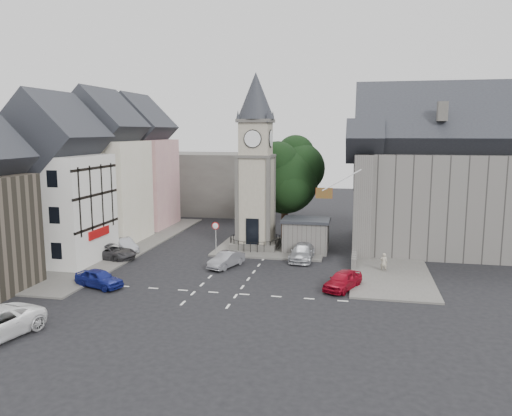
% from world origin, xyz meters
% --- Properties ---
extents(ground, '(120.00, 120.00, 0.00)m').
position_xyz_m(ground, '(0.00, 0.00, 0.00)').
color(ground, black).
rests_on(ground, ground).
extents(pavement_west, '(6.00, 30.00, 0.14)m').
position_xyz_m(pavement_west, '(-12.50, 6.00, 0.07)').
color(pavement_west, '#595651').
rests_on(pavement_west, ground).
extents(pavement_east, '(6.00, 26.00, 0.14)m').
position_xyz_m(pavement_east, '(12.00, 8.00, 0.07)').
color(pavement_east, '#595651').
rests_on(pavement_east, ground).
extents(central_island, '(10.00, 8.00, 0.16)m').
position_xyz_m(central_island, '(1.50, 8.00, 0.08)').
color(central_island, '#595651').
rests_on(central_island, ground).
extents(road_markings, '(20.00, 8.00, 0.01)m').
position_xyz_m(road_markings, '(0.00, -5.50, 0.01)').
color(road_markings, silver).
rests_on(road_markings, ground).
extents(clock_tower, '(4.86, 4.86, 16.25)m').
position_xyz_m(clock_tower, '(0.00, 7.99, 8.12)').
color(clock_tower, '#4C4944').
rests_on(clock_tower, ground).
extents(stone_shelter, '(4.30, 3.30, 3.08)m').
position_xyz_m(stone_shelter, '(4.80, 7.50, 1.55)').
color(stone_shelter, '#66625E').
rests_on(stone_shelter, ground).
extents(town_tree, '(7.20, 7.20, 10.80)m').
position_xyz_m(town_tree, '(2.00, 13.00, 6.97)').
color(town_tree, black).
rests_on(town_tree, ground).
extents(warning_sign_post, '(0.70, 0.19, 2.85)m').
position_xyz_m(warning_sign_post, '(-3.20, 5.43, 2.03)').
color(warning_sign_post, black).
rests_on(warning_sign_post, ground).
extents(terrace_pink, '(8.10, 7.60, 12.80)m').
position_xyz_m(terrace_pink, '(-15.50, 16.00, 6.58)').
color(terrace_pink, '#C78991').
rests_on(terrace_pink, ground).
extents(terrace_cream, '(8.10, 7.60, 12.80)m').
position_xyz_m(terrace_cream, '(-15.50, 8.00, 6.58)').
color(terrace_cream, beige).
rests_on(terrace_cream, ground).
extents(terrace_tudor, '(8.10, 7.60, 12.00)m').
position_xyz_m(terrace_tudor, '(-15.50, 0.00, 6.19)').
color(terrace_tudor, silver).
rests_on(terrace_tudor, ground).
extents(backdrop_west, '(20.00, 10.00, 8.00)m').
position_xyz_m(backdrop_west, '(-12.00, 28.00, 4.00)').
color(backdrop_west, '#4C4944').
rests_on(backdrop_west, ground).
extents(east_building, '(14.40, 11.40, 12.60)m').
position_xyz_m(east_building, '(15.59, 11.00, 6.26)').
color(east_building, '#66625E').
rests_on(east_building, ground).
extents(east_boundary_wall, '(0.40, 16.00, 0.90)m').
position_xyz_m(east_boundary_wall, '(9.20, 10.00, 0.45)').
color(east_boundary_wall, '#66625E').
rests_on(east_boundary_wall, ground).
extents(flagpole, '(3.68, 0.10, 2.74)m').
position_xyz_m(flagpole, '(8.00, 4.00, 7.00)').
color(flagpole, white).
rests_on(flagpole, ground).
extents(car_west_blue, '(4.06, 2.62, 1.29)m').
position_xyz_m(car_west_blue, '(-8.48, -6.00, 0.64)').
color(car_west_blue, navy).
rests_on(car_west_blue, ground).
extents(car_west_silver, '(3.71, 3.53, 1.25)m').
position_xyz_m(car_west_silver, '(-11.50, 4.10, 0.63)').
color(car_west_silver, '#A0A2A7').
rests_on(car_west_silver, ground).
extents(car_west_grey, '(5.03, 3.02, 1.31)m').
position_xyz_m(car_west_grey, '(-11.50, 1.39, 0.65)').
color(car_west_grey, '#343336').
rests_on(car_west_grey, ground).
extents(car_island_silver, '(2.52, 4.01, 1.25)m').
position_xyz_m(car_island_silver, '(-1.00, 0.91, 0.62)').
color(car_island_silver, gray).
rests_on(car_island_silver, ground).
extents(car_island_east, '(2.03, 4.72, 1.36)m').
position_xyz_m(car_island_east, '(4.81, 4.50, 0.68)').
color(car_island_east, '#B0B3B9').
rests_on(car_island_east, ground).
extents(car_east_red, '(2.98, 4.16, 1.32)m').
position_xyz_m(car_east_red, '(8.50, -3.00, 0.66)').
color(car_east_red, maroon).
rests_on(car_east_red, ground).
extents(pedestrian, '(0.58, 0.40, 1.55)m').
position_xyz_m(pedestrian, '(11.50, 2.00, 0.77)').
color(pedestrian, '#B0A891').
rests_on(pedestrian, ground).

